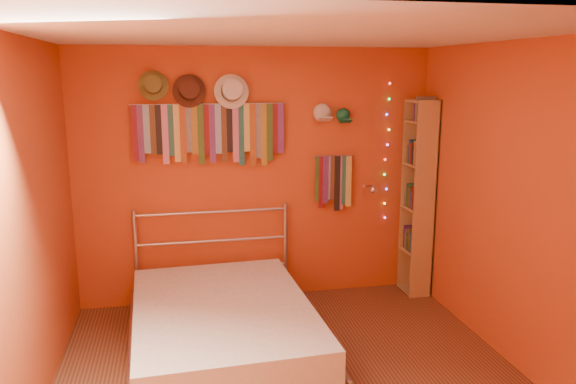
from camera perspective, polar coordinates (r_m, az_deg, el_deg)
back_wall at (r=5.55m, az=-3.17°, el=1.58°), size 3.50×0.02×2.50m
right_wall at (r=4.56m, az=22.70°, el=-1.67°), size 0.02×3.50×2.50m
left_wall at (r=3.90m, az=-25.38°, el=-4.12°), size 0.02×3.50×2.50m
ceiling at (r=3.74m, az=0.72°, el=15.75°), size 3.50×3.50×0.02m
tie_rack at (r=5.37m, az=-7.87°, el=6.19°), size 1.45×0.03×0.60m
small_tie_rack at (r=5.66m, az=4.66°, el=1.23°), size 0.40×0.03×0.57m
fedora_olive at (r=5.31m, az=-13.55°, el=10.54°), size 0.27×0.15×0.27m
fedora_brown at (r=5.30m, az=-10.00°, el=10.17°), size 0.31×0.17×0.30m
fedora_white at (r=5.33m, az=-5.73°, el=10.21°), size 0.33×0.18×0.32m
cap_white at (r=5.55m, az=3.49°, el=8.03°), size 0.18×0.23×0.18m
cap_green at (r=5.61m, az=5.63°, el=7.74°), size 0.16×0.20×0.16m
fairy_lights at (r=5.82m, az=10.00°, el=4.00°), size 0.05×0.02×1.40m
reading_lamp at (r=5.62m, az=8.50°, el=0.29°), size 0.07×0.31×0.09m
bookshelf at (r=5.86m, az=13.42°, el=-0.49°), size 0.25×0.34×2.00m
bed at (r=4.74m, az=-6.64°, el=-13.40°), size 1.58×2.08×0.99m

